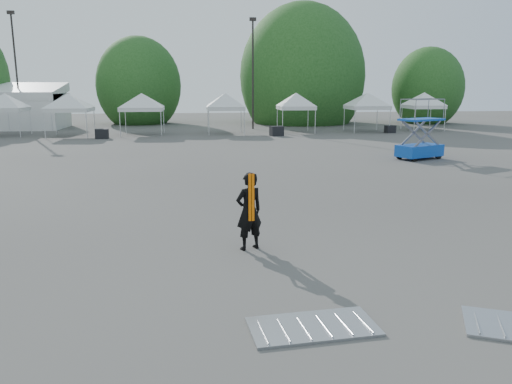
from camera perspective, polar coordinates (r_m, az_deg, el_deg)
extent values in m
plane|color=#474442|center=(14.58, 2.02, -3.60)|extent=(120.00, 120.00, 0.00)
cylinder|color=black|center=(50.43, -25.69, 12.14)|extent=(0.16, 0.16, 10.00)
cube|color=black|center=(50.80, -26.24, 17.93)|extent=(0.60, 0.25, 0.30)
cylinder|color=black|center=(46.17, -0.36, 13.10)|extent=(0.16, 0.16, 9.50)
cube|color=black|center=(46.51, -0.37, 19.15)|extent=(0.60, 0.25, 0.30)
cylinder|color=#382314|center=(54.26, -13.10, 8.83)|extent=(0.36, 0.36, 2.27)
ellipsoid|color=#1B4918|center=(54.19, -13.24, 11.79)|extent=(4.16, 4.16, 4.78)
cylinder|color=#382314|center=(54.10, 5.21, 9.36)|extent=(0.36, 0.36, 2.80)
ellipsoid|color=#1B4918|center=(54.04, 5.28, 13.01)|extent=(5.12, 5.12, 5.89)
cylinder|color=#382314|center=(56.39, 18.82, 8.53)|extent=(0.36, 0.36, 2.10)
ellipsoid|color=#1B4918|center=(56.32, 19.01, 11.15)|extent=(3.84, 3.84, 4.42)
cylinder|color=silver|center=(42.88, -25.42, 7.01)|extent=(0.06, 0.06, 2.00)
cylinder|color=silver|center=(45.44, -24.36, 7.32)|extent=(0.06, 0.06, 2.00)
cube|color=silver|center=(44.53, -26.67, 8.44)|extent=(2.90, 2.90, 0.30)
pyramid|color=silver|center=(44.50, -26.82, 10.04)|extent=(4.10, 4.10, 1.10)
cylinder|color=silver|center=(41.07, -23.04, 7.04)|extent=(0.06, 0.06, 2.00)
cylinder|color=silver|center=(40.32, -18.80, 7.28)|extent=(0.06, 0.06, 2.00)
cylinder|color=silver|center=(44.03, -21.94, 7.40)|extent=(0.06, 0.06, 2.00)
cylinder|color=silver|center=(43.34, -17.97, 7.63)|extent=(0.06, 0.06, 2.00)
cube|color=silver|center=(42.10, -20.55, 8.81)|extent=(3.28, 3.28, 0.30)
pyramid|color=silver|center=(42.06, -20.67, 10.51)|extent=(4.65, 4.65, 1.10)
cylinder|color=silver|center=(40.36, -15.28, 7.50)|extent=(0.06, 0.06, 2.00)
cylinder|color=silver|center=(40.02, -10.78, 7.67)|extent=(0.06, 0.06, 2.00)
cylinder|color=silver|center=(43.47, -14.69, 7.83)|extent=(0.06, 0.06, 2.00)
cylinder|color=silver|center=(43.15, -10.50, 7.99)|extent=(0.06, 0.06, 2.00)
cube|color=silver|center=(41.66, -12.88, 9.24)|extent=(3.35, 3.35, 0.30)
pyramid|color=silver|center=(41.62, -12.96, 10.96)|extent=(4.74, 4.74, 1.10)
cylinder|color=silver|center=(40.40, -5.41, 7.87)|extent=(0.06, 0.06, 2.00)
cylinder|color=silver|center=(40.57, -1.35, 7.94)|extent=(0.06, 0.06, 2.00)
cylinder|color=silver|center=(43.24, -5.51, 8.14)|extent=(0.06, 0.06, 2.00)
cylinder|color=silver|center=(43.40, -1.71, 8.21)|extent=(0.06, 0.06, 2.00)
cube|color=silver|center=(41.81, -3.52, 9.53)|extent=(3.05, 3.05, 0.30)
pyramid|color=silver|center=(41.78, -3.54, 11.24)|extent=(4.31, 4.31, 1.10)
cylinder|color=silver|center=(41.45, 3.05, 8.01)|extent=(0.06, 0.06, 2.00)
cylinder|color=silver|center=(42.00, 6.79, 8.00)|extent=(0.06, 0.06, 2.00)
cylinder|color=silver|center=(44.15, 2.44, 8.27)|extent=(0.06, 0.06, 2.00)
cylinder|color=silver|center=(44.67, 5.96, 8.26)|extent=(0.06, 0.06, 2.00)
cube|color=silver|center=(42.99, 4.58, 9.58)|extent=(2.95, 2.95, 0.30)
pyramid|color=silver|center=(42.95, 4.61, 11.25)|extent=(4.17, 4.17, 1.10)
cylinder|color=silver|center=(42.63, 11.21, 7.92)|extent=(0.06, 0.06, 2.00)
cylinder|color=silver|center=(43.66, 15.05, 7.83)|extent=(0.06, 0.06, 2.00)
cylinder|color=silver|center=(45.53, 10.03, 8.21)|extent=(0.06, 0.06, 2.00)
cylinder|color=silver|center=(46.50, 13.67, 8.14)|extent=(0.06, 0.06, 2.00)
cube|color=silver|center=(44.50, 12.56, 9.42)|extent=(3.24, 3.24, 0.30)
pyramid|color=silver|center=(44.46, 12.63, 11.03)|extent=(4.59, 4.59, 1.10)
cylinder|color=silver|center=(45.51, 17.65, 7.83)|extent=(0.06, 0.06, 2.00)
cylinder|color=silver|center=(46.71, 20.77, 7.71)|extent=(0.06, 0.06, 2.00)
cylinder|color=silver|center=(48.03, 16.30, 8.11)|extent=(0.06, 0.06, 2.00)
cylinder|color=silver|center=(49.18, 19.29, 8.00)|extent=(0.06, 0.06, 2.00)
cube|color=silver|center=(47.28, 18.59, 9.22)|extent=(2.96, 2.96, 0.30)
pyramid|color=silver|center=(47.25, 18.70, 10.74)|extent=(4.19, 4.19, 1.10)
imported|color=black|center=(12.08, -0.80, -2.21)|extent=(0.83, 0.70, 1.92)
cube|color=orange|center=(11.81, -0.71, -0.64)|extent=(0.15, 0.03, 1.15)
cube|color=#0D2CAC|center=(28.65, 18.17, 4.54)|extent=(2.80, 2.17, 0.63)
cube|color=#0D2CAC|center=(28.50, 18.39, 7.87)|extent=(2.68, 2.08, 0.10)
cylinder|color=black|center=(27.64, 17.66, 3.72)|extent=(0.41, 0.30, 0.38)
cylinder|color=black|center=(29.07, 20.13, 3.94)|extent=(0.41, 0.30, 0.38)
cylinder|color=black|center=(28.34, 16.08, 4.01)|extent=(0.41, 0.30, 0.38)
cylinder|color=black|center=(29.73, 18.57, 4.22)|extent=(0.41, 0.30, 0.38)
cube|color=#9B9EA2|center=(8.62, 6.51, -15.04)|extent=(2.19, 1.23, 0.05)
cube|color=black|center=(39.56, -17.20, 6.38)|extent=(0.98, 0.78, 0.73)
cube|color=black|center=(39.96, 2.37, 6.98)|extent=(1.12, 0.95, 0.77)
cube|color=black|center=(43.97, 15.08, 6.95)|extent=(0.89, 0.75, 0.62)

